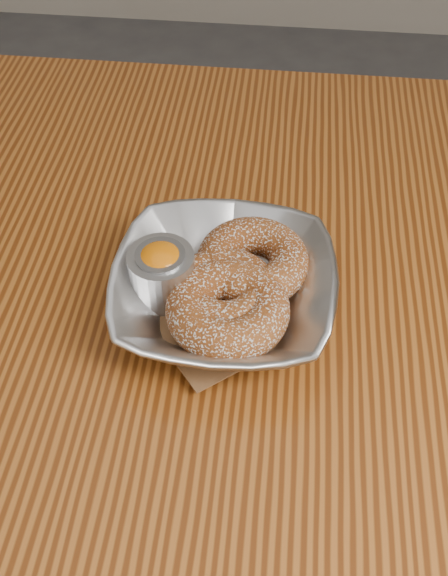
# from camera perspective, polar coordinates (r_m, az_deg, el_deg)

# --- Properties ---
(ground_plane) EXTENTS (4.00, 4.00, 0.00)m
(ground_plane) POSITION_cam_1_polar(r_m,az_deg,el_deg) (1.32, 5.64, -22.52)
(ground_plane) COLOR #565659
(ground_plane) RESTS_ON ground
(table) EXTENTS (1.20, 0.80, 0.75)m
(table) POSITION_cam_1_polar(r_m,az_deg,el_deg) (0.74, 9.36, -5.55)
(table) COLOR brown
(table) RESTS_ON ground_plane
(serving_bowl) EXTENTS (0.21, 0.21, 0.05)m
(serving_bowl) POSITION_cam_1_polar(r_m,az_deg,el_deg) (0.62, 0.00, -0.30)
(serving_bowl) COLOR #B7B9BE
(serving_bowl) RESTS_ON table
(parchment) EXTENTS (0.20, 0.20, 0.00)m
(parchment) POSITION_cam_1_polar(r_m,az_deg,el_deg) (0.63, 0.00, -1.27)
(parchment) COLOR brown
(parchment) RESTS_ON table
(donut_back) EXTENTS (0.14, 0.14, 0.04)m
(donut_back) POSITION_cam_1_polar(r_m,az_deg,el_deg) (0.64, 2.45, 2.30)
(donut_back) COLOR brown
(donut_back) RESTS_ON parchment
(donut_front) EXTENTS (0.12, 0.12, 0.04)m
(donut_front) POSITION_cam_1_polar(r_m,az_deg,el_deg) (0.60, 0.31, -1.80)
(donut_front) COLOR brown
(donut_front) RESTS_ON parchment
(donut_extra) EXTENTS (0.13, 0.13, 0.04)m
(donut_extra) POSITION_cam_1_polar(r_m,az_deg,el_deg) (0.61, -0.00, -0.40)
(donut_extra) COLOR brown
(donut_extra) RESTS_ON parchment
(ramekin) EXTENTS (0.06, 0.06, 0.06)m
(ramekin) POSITION_cam_1_polar(r_m,az_deg,el_deg) (0.62, -5.29, 1.35)
(ramekin) COLOR #B7B9BE
(ramekin) RESTS_ON table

